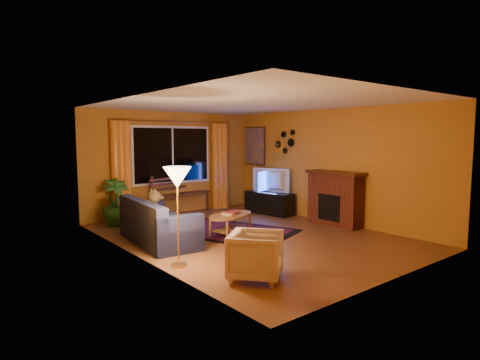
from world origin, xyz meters
TOP-DOWN VIEW (x-y plane):
  - floor at (0.00, 0.00)m, footprint 4.50×6.00m
  - ceiling at (0.00, 0.00)m, footprint 4.50×6.00m
  - wall_back at (0.00, 3.01)m, footprint 4.50×0.02m
  - wall_left at (-2.26, 0.00)m, footprint 0.02×6.00m
  - wall_right at (2.26, 0.00)m, footprint 0.02×6.00m
  - window at (0.00, 2.94)m, footprint 2.00×0.02m
  - curtain_rod at (0.00, 2.90)m, footprint 3.20×0.03m
  - curtain_left at (-1.35, 2.88)m, footprint 0.36×0.36m
  - curtain_right at (1.35, 2.88)m, footprint 0.36×0.36m
  - bench at (0.10, 2.75)m, footprint 1.70×0.85m
  - potted_plant at (-1.65, 2.47)m, footprint 0.59×0.59m
  - sofa at (-1.57, 0.66)m, footprint 1.01×2.00m
  - dog at (-1.52, 1.09)m, footprint 0.35×0.46m
  - armchair at (-1.44, -1.84)m, footprint 0.92×0.92m
  - floor_lamp at (-1.98, -0.74)m, footprint 0.31×0.31m
  - rug at (-0.13, 0.63)m, footprint 2.57×3.13m
  - coffee_table at (-0.23, 0.30)m, footprint 1.37×1.37m
  - tv_console at (1.83, 1.44)m, footprint 0.57×1.32m
  - television at (1.83, 1.44)m, footprint 0.45×1.00m
  - fireplace at (2.05, -0.40)m, footprint 0.40×1.20m
  - mirror_cluster at (2.21, 1.30)m, footprint 0.06×0.60m
  - painting at (2.22, 2.45)m, footprint 0.04×0.76m

SIDE VIEW (x-z plane):
  - floor at x=0.00m, z-range -0.02..0.00m
  - rug at x=-0.13m, z-range 0.00..0.02m
  - coffee_table at x=-0.23m, z-range 0.00..0.40m
  - bench at x=0.10m, z-range 0.00..0.49m
  - tv_console at x=1.83m, z-range 0.00..0.53m
  - armchair at x=-1.44m, z-range 0.00..0.69m
  - sofa at x=-1.57m, z-range 0.00..0.78m
  - potted_plant at x=-1.65m, z-range 0.00..1.01m
  - fireplace at x=2.05m, z-range 0.00..1.10m
  - dog at x=-1.52m, z-range 0.39..0.86m
  - floor_lamp at x=-1.98m, z-range 0.00..1.45m
  - television at x=1.83m, z-range 0.53..1.12m
  - curtain_left at x=-1.35m, z-range 0.00..2.24m
  - curtain_right at x=1.35m, z-range 0.00..2.24m
  - wall_back at x=0.00m, z-range 0.00..2.50m
  - wall_left at x=-2.26m, z-range 0.00..2.50m
  - wall_right at x=2.26m, z-range 0.00..2.50m
  - window at x=0.00m, z-range 0.80..2.10m
  - painting at x=2.22m, z-range 1.17..2.13m
  - mirror_cluster at x=2.21m, z-range 1.52..2.08m
  - curtain_rod at x=0.00m, z-range 2.23..2.27m
  - ceiling at x=0.00m, z-range 2.50..2.52m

